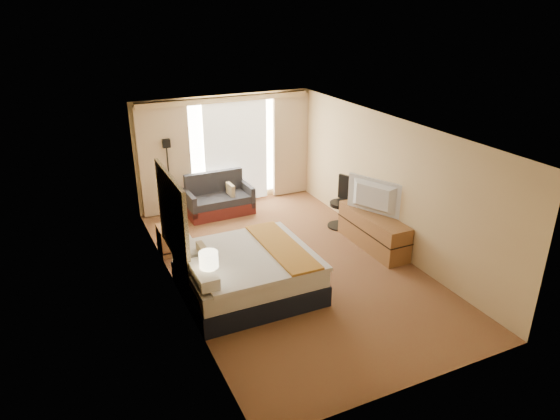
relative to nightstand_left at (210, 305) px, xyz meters
name	(u,v)px	position (x,y,z in m)	size (l,w,h in m)	color
floor	(290,265)	(1.87, 1.05, -0.28)	(4.20, 7.00, 0.02)	#541A18
ceiling	(291,128)	(1.87, 1.05, 2.33)	(4.20, 7.00, 0.02)	silver
wall_back	(225,151)	(1.87, 4.55, 1.02)	(4.20, 0.02, 2.60)	tan
wall_front	(421,300)	(1.87, -2.45, 1.02)	(4.20, 0.02, 2.60)	tan
wall_left	(173,221)	(-0.23, 1.05, 1.02)	(0.02, 7.00, 2.60)	tan
wall_right	(388,183)	(3.97, 1.05, 1.02)	(0.02, 7.00, 2.60)	tan
headboard	(172,217)	(-0.19, 1.25, 1.01)	(0.06, 1.85, 1.50)	black
nightstand_left	(210,305)	(0.00, 0.00, 0.00)	(0.45, 0.52, 0.55)	brown
nightstand_right	(171,240)	(0.00, 2.50, 0.00)	(0.45, 0.52, 0.55)	brown
media_dresser	(373,231)	(3.70, 1.05, 0.07)	(0.50, 1.80, 0.70)	brown
window	(235,149)	(2.12, 4.52, 1.04)	(2.30, 0.02, 2.30)	white
curtains	(226,147)	(1.87, 4.44, 1.13)	(4.12, 0.19, 2.56)	#CAAF8E
bed	(247,273)	(0.81, 0.52, 0.10)	(2.12, 1.94, 1.03)	black
loveseat	(219,201)	(1.47, 3.98, 0.03)	(1.51, 0.84, 0.93)	#571D19
floor_lamp	(168,162)	(0.46, 4.35, 0.99)	(0.23, 0.23, 1.78)	black
desk_chair	(342,205)	(3.68, 2.17, 0.22)	(0.56, 0.55, 1.11)	black
lamp_left	(209,260)	(0.04, 0.06, 0.74)	(0.28, 0.28, 0.60)	black
lamp_right	(170,201)	(0.06, 2.54, 0.78)	(0.31, 0.31, 0.66)	black
tissue_box	(216,282)	(0.13, 0.07, 0.33)	(0.13, 0.13, 0.12)	#94C7E5
telephone	(170,222)	(0.06, 2.66, 0.31)	(0.17, 0.13, 0.07)	black
television	(372,197)	(3.65, 1.10, 0.77)	(1.20, 0.16, 0.69)	black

